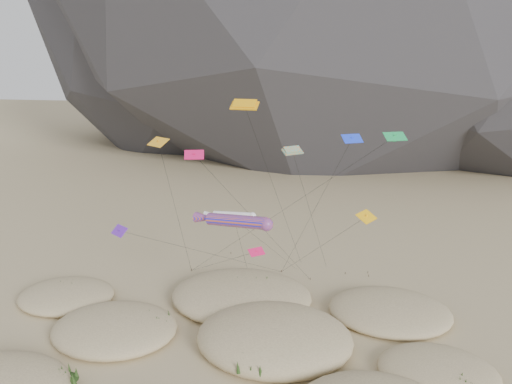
# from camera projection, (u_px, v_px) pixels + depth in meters

# --- Properties ---
(ground) EXTENTS (500.00, 500.00, 0.00)m
(ground) POSITION_uv_depth(u_px,v_px,m) (235.00, 380.00, 43.80)
(ground) COLOR #CCB789
(ground) RESTS_ON ground
(dunes) EXTENTS (51.13, 33.54, 3.93)m
(dunes) POSITION_uv_depth(u_px,v_px,m) (231.00, 342.00, 48.40)
(dunes) COLOR #CCB789
(dunes) RESTS_ON ground
(dune_grass) EXTENTS (45.02, 26.97, 1.49)m
(dune_grass) POSITION_uv_depth(u_px,v_px,m) (223.00, 349.00, 47.00)
(dune_grass) COLOR black
(dune_grass) RESTS_ON ground
(kite_stakes) EXTENTS (23.07, 6.67, 0.30)m
(kite_stakes) POSITION_uv_depth(u_px,v_px,m) (290.00, 270.00, 65.65)
(kite_stakes) COLOR #3F2D1E
(kite_stakes) RESTS_ON ground
(rainbow_tube_kite) EXTENTS (9.61, 17.67, 12.73)m
(rainbow_tube_kite) POSITION_uv_depth(u_px,v_px,m) (234.00, 221.00, 49.40)
(rainbow_tube_kite) COLOR orange
(rainbow_tube_kite) RESTS_ON ground
(white_tube_kite) EXTENTS (5.89, 11.35, 11.94)m
(white_tube_kite) POSITION_uv_depth(u_px,v_px,m) (231.00, 215.00, 52.32)
(white_tube_kite) COLOR white
(white_tube_kite) RESTS_ON ground
(orange_parafoil) EXTENTS (6.43, 14.93, 23.30)m
(orange_parafoil) POSITION_uv_depth(u_px,v_px,m) (245.00, 107.00, 50.10)
(orange_parafoil) COLOR orange
(orange_parafoil) RESTS_ON ground
(multi_parafoil) EXTENTS (4.56, 15.33, 18.88)m
(multi_parafoil) POSITION_uv_depth(u_px,v_px,m) (293.00, 153.00, 49.45)
(multi_parafoil) COLOR orange
(multi_parafoil) RESTS_ON ground
(delta_kites) EXTENTS (29.11, 19.45, 20.26)m
(delta_kites) POSITION_uv_depth(u_px,v_px,m) (261.00, 179.00, 50.11)
(delta_kites) COLOR #FFB20D
(delta_kites) RESTS_ON ground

